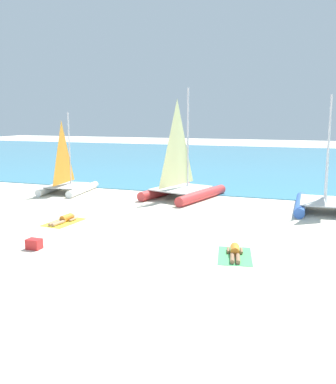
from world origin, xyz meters
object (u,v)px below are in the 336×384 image
(sailboat_blue, at_px, (325,195))
(cooler_box, at_px, (34,244))
(towel_left, at_px, (64,222))
(sunbather_right, at_px, (235,252))
(sailboat_white, at_px, (67,181))
(towel_right, at_px, (235,256))
(sailboat_red, at_px, (182,182))
(sunbather_left, at_px, (65,219))

(sailboat_blue, distance_m, cooler_box, 13.60)
(towel_left, height_order, sunbather_right, sunbather_right)
(sailboat_white, xyz_separation_m, towel_right, (11.67, -8.23, -0.71))
(sailboat_white, height_order, towel_right, sailboat_white)
(sailboat_red, xyz_separation_m, cooler_box, (-2.18, -10.42, -0.73))
(sailboat_red, bearing_deg, sunbather_right, -46.96)
(sailboat_red, xyz_separation_m, sailboat_blue, (7.56, -0.95, -0.08))
(sailboat_white, height_order, sunbather_right, sailboat_white)
(sunbather_left, xyz_separation_m, cooler_box, (1.07, -3.56, 0.05))
(cooler_box, bearing_deg, sailboat_white, 116.59)
(towel_right, bearing_deg, sunbather_right, 100.74)
(sailboat_red, relative_size, sunbather_left, 3.90)
(towel_left, relative_size, sunbather_right, 1.22)
(towel_right, bearing_deg, cooler_box, -167.09)
(sailboat_red, relative_size, towel_right, 3.22)
(sailboat_white, xyz_separation_m, sunbather_left, (3.82, -6.23, -0.59))
(towel_left, xyz_separation_m, sunbather_right, (7.84, -1.88, 0.13))
(towel_right, xyz_separation_m, cooler_box, (-6.77, -1.55, 0.17))
(sunbather_right, bearing_deg, towel_left, 155.79)
(cooler_box, bearing_deg, sailboat_blue, 44.15)
(sailboat_red, xyz_separation_m, towel_left, (-3.26, -6.92, -0.91))
(towel_left, xyz_separation_m, cooler_box, (1.08, -3.49, 0.17))
(sailboat_red, height_order, sailboat_blue, sailboat_red)
(towel_right, bearing_deg, sailboat_white, 144.79)
(sailboat_blue, bearing_deg, sunbather_right, -110.62)
(sunbather_right, relative_size, cooler_box, 3.13)
(sailboat_red, height_order, sunbather_right, sailboat_red)
(sunbather_left, bearing_deg, towel_left, -90.00)
(sunbather_left, height_order, cooler_box, cooler_box)
(sailboat_red, height_order, cooler_box, sailboat_red)
(sailboat_blue, height_order, towel_left, sailboat_blue)
(sailboat_white, height_order, towel_left, sailboat_white)
(sailboat_blue, relative_size, cooler_box, 11.18)
(sailboat_white, bearing_deg, towel_left, -63.95)
(towel_left, relative_size, towel_right, 1.00)
(sailboat_white, bearing_deg, cooler_box, -68.60)
(sailboat_blue, bearing_deg, sailboat_white, 178.97)
(sailboat_red, distance_m, sunbather_left, 7.63)
(sailboat_blue, distance_m, towel_right, 8.49)
(sailboat_white, xyz_separation_m, towel_left, (3.82, -6.29, -0.71))
(sailboat_red, height_order, towel_left, sailboat_red)
(sailboat_red, xyz_separation_m, towel_right, (4.59, -8.86, -0.91))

